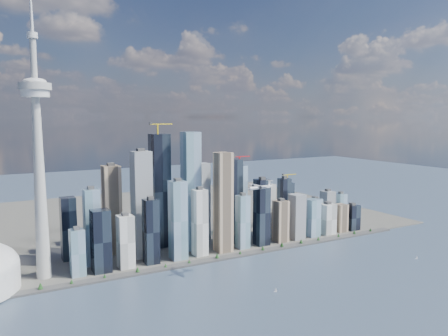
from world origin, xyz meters
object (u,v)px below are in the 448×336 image
sailboat_west (276,290)px  sailboat_east (417,258)px  needle_tower (38,153)px  airplane (260,187)px

sailboat_west → sailboat_east: (366.86, -1.17, 0.06)m
sailboat_east → sailboat_west: bearing=-157.7°
sailboat_west → sailboat_east: size_ratio=0.98×
needle_tower → sailboat_east: needle_tower is taller
airplane → sailboat_east: bearing=-20.1°
sailboat_west → sailboat_east: sailboat_east is taller
needle_tower → airplane: bearing=-26.3°
airplane → sailboat_east: airplane is taller
needle_tower → sailboat_east: (710.36, -259.77, -233.13)m
needle_tower → airplane: 409.31m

